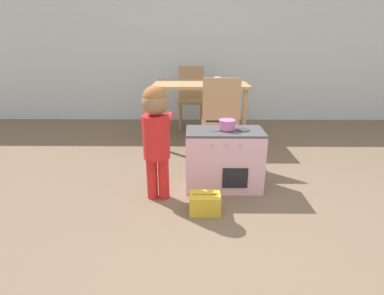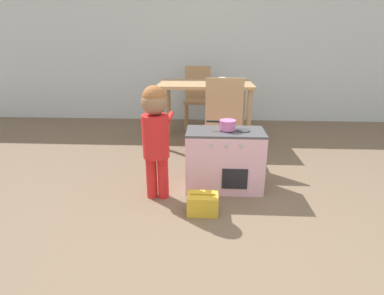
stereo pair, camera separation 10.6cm
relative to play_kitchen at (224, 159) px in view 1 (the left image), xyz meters
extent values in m
plane|color=brown|center=(0.08, -1.02, -0.26)|extent=(16.00, 16.00, 0.00)
cube|color=silver|center=(0.08, 2.52, 1.04)|extent=(10.00, 0.06, 2.60)
cube|color=#EAB2C6|center=(0.00, 0.00, -0.01)|extent=(0.66, 0.35, 0.51)
cube|color=#4C4C51|center=(0.00, 0.00, 0.25)|extent=(0.66, 0.35, 0.02)
cylinder|color=#38383D|center=(0.02, 0.00, 0.27)|extent=(0.12, 0.12, 0.01)
cylinder|color=#38383D|center=(0.15, 0.00, 0.27)|extent=(0.12, 0.12, 0.01)
cube|color=black|center=(0.08, -0.18, -0.10)|extent=(0.21, 0.01, 0.18)
cylinder|color=#B2B2B7|center=(-0.12, -0.18, 0.19)|extent=(0.03, 0.01, 0.03)
cylinder|color=#B2B2B7|center=(0.00, -0.18, 0.19)|extent=(0.03, 0.01, 0.03)
cylinder|color=#B2B2B7|center=(0.11, -0.18, 0.19)|extent=(0.03, 0.01, 0.03)
cylinder|color=pink|center=(0.02, 0.00, 0.31)|extent=(0.13, 0.13, 0.08)
cylinder|color=pink|center=(0.02, 0.00, 0.35)|extent=(0.14, 0.14, 0.01)
cylinder|color=black|center=(-0.11, 0.00, 0.34)|extent=(0.11, 0.02, 0.02)
cylinder|color=red|center=(-0.60, -0.21, -0.08)|extent=(0.09, 0.09, 0.36)
cylinder|color=red|center=(-0.51, -0.21, -0.08)|extent=(0.09, 0.09, 0.36)
cylinder|color=red|center=(-0.56, -0.21, 0.27)|extent=(0.21, 0.21, 0.34)
sphere|color=#936B4C|center=(-0.56, -0.21, 0.54)|extent=(0.20, 0.20, 0.20)
sphere|color=#995B33|center=(-0.56, -0.21, 0.57)|extent=(0.18, 0.18, 0.18)
cylinder|color=red|center=(-0.65, -0.08, 0.39)|extent=(0.04, 0.27, 0.04)
cylinder|color=red|center=(-0.46, -0.08, 0.39)|extent=(0.04, 0.27, 0.04)
cube|color=gold|center=(-0.18, -0.44, -0.19)|extent=(0.23, 0.16, 0.15)
cylinder|color=gold|center=(-0.18, -0.44, -0.10)|extent=(0.19, 0.02, 0.02)
cube|color=tan|center=(-0.19, 1.33, 0.48)|extent=(1.14, 0.76, 0.03)
cylinder|color=tan|center=(-0.70, 1.01, 0.10)|extent=(0.06, 0.06, 0.72)
cylinder|color=tan|center=(0.33, 1.01, 0.10)|extent=(0.06, 0.06, 0.72)
cylinder|color=tan|center=(-0.70, 1.65, 0.10)|extent=(0.06, 0.06, 0.72)
cylinder|color=tan|center=(0.33, 1.65, 0.10)|extent=(0.06, 0.06, 0.72)
cube|color=tan|center=(0.01, 0.73, 0.15)|extent=(0.38, 0.38, 0.03)
cube|color=tan|center=(0.01, 0.55, 0.40)|extent=(0.38, 0.02, 0.48)
cylinder|color=tan|center=(-0.15, 0.57, -0.07)|extent=(0.04, 0.04, 0.39)
cylinder|color=tan|center=(0.17, 0.57, -0.07)|extent=(0.04, 0.04, 0.39)
cylinder|color=tan|center=(-0.15, 0.88, -0.07)|extent=(0.04, 0.04, 0.39)
cylinder|color=tan|center=(0.17, 0.88, -0.07)|extent=(0.04, 0.04, 0.39)
cube|color=tan|center=(-0.31, 1.95, 0.15)|extent=(0.38, 0.38, 0.03)
cube|color=tan|center=(-0.31, 2.13, 0.40)|extent=(0.38, 0.02, 0.48)
cylinder|color=tan|center=(-0.47, 1.79, -0.07)|extent=(0.04, 0.04, 0.39)
cylinder|color=tan|center=(-0.15, 1.79, -0.07)|extent=(0.04, 0.04, 0.39)
cylinder|color=tan|center=(-0.47, 2.11, -0.07)|extent=(0.04, 0.04, 0.39)
cylinder|color=tan|center=(-0.15, 2.11, -0.07)|extent=(0.04, 0.04, 0.39)
cylinder|color=white|center=(0.01, 1.15, 0.54)|extent=(0.08, 0.08, 0.09)
camera|label=1|loc=(-0.26, -2.43, 0.96)|focal=28.00mm
camera|label=2|loc=(-0.15, -2.43, 0.96)|focal=28.00mm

